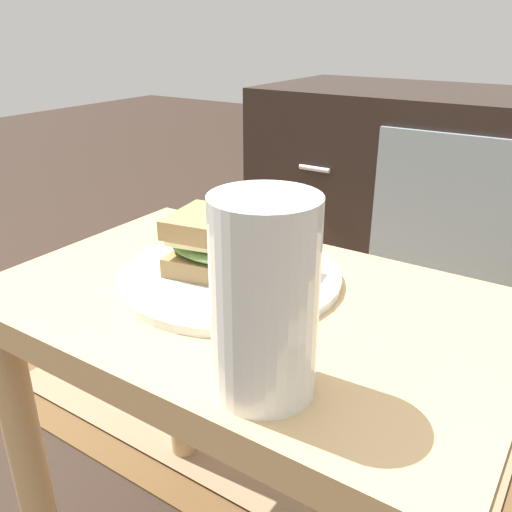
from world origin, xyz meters
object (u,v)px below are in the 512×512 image
object	(u,v)px
plate	(231,276)
sandwich_front	(230,246)
tv_cabinet	(446,209)
beer_glass	(264,301)

from	to	relation	value
plate	sandwich_front	size ratio (longest dim) A/B	1.61
tv_cabinet	plate	size ratio (longest dim) A/B	3.80
tv_cabinet	sandwich_front	world-z (taller)	tv_cabinet
tv_cabinet	sandwich_front	xyz separation A→B (m)	(-0.01, -0.93, 0.21)
sandwich_front	tv_cabinet	bearing A→B (deg)	89.55
beer_glass	plate	bearing A→B (deg)	133.62
tv_cabinet	sandwich_front	bearing A→B (deg)	-90.45
sandwich_front	plate	bearing A→B (deg)	135.00
sandwich_front	beer_glass	distance (m)	0.20
tv_cabinet	sandwich_front	size ratio (longest dim) A/B	6.10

